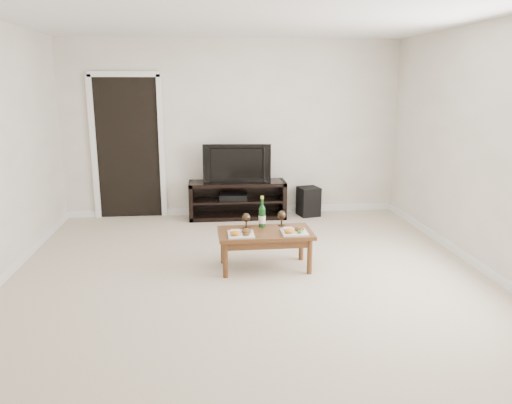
% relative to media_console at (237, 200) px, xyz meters
% --- Properties ---
extents(floor, '(5.50, 5.50, 0.00)m').
position_rel_media_console_xyz_m(floor, '(-0.04, -2.50, -0.28)').
color(floor, '#BDAD98').
rests_on(floor, ground).
extents(back_wall, '(5.00, 0.04, 2.60)m').
position_rel_media_console_xyz_m(back_wall, '(-0.04, 0.27, 1.02)').
color(back_wall, white).
rests_on(back_wall, ground).
extents(ceiling, '(5.00, 5.50, 0.04)m').
position_rel_media_console_xyz_m(ceiling, '(-0.04, -2.50, 2.35)').
color(ceiling, white).
rests_on(ceiling, back_wall).
extents(doorway, '(0.90, 0.02, 2.05)m').
position_rel_media_console_xyz_m(doorway, '(-1.59, 0.24, 0.75)').
color(doorway, black).
rests_on(doorway, ground).
extents(media_console, '(1.43, 0.45, 0.55)m').
position_rel_media_console_xyz_m(media_console, '(0.00, 0.00, 0.00)').
color(media_console, black).
rests_on(media_console, ground).
extents(television, '(0.99, 0.21, 0.57)m').
position_rel_media_console_xyz_m(television, '(0.00, 0.00, 0.56)').
color(television, black).
rests_on(television, media_console).
extents(av_receiver, '(0.43, 0.33, 0.08)m').
position_rel_media_console_xyz_m(av_receiver, '(-0.06, -0.01, 0.05)').
color(av_receiver, black).
rests_on(av_receiver, media_console).
extents(subwoofer, '(0.35, 0.35, 0.44)m').
position_rel_media_console_xyz_m(subwoofer, '(1.08, 0.01, -0.06)').
color(subwoofer, black).
rests_on(subwoofer, ground).
extents(coffee_table, '(1.02, 0.57, 0.42)m').
position_rel_media_console_xyz_m(coffee_table, '(0.16, -2.12, -0.07)').
color(coffee_table, brown).
rests_on(coffee_table, ground).
extents(plate_left, '(0.27, 0.27, 0.07)m').
position_rel_media_console_xyz_m(plate_left, '(-0.11, -2.23, 0.18)').
color(plate_left, white).
rests_on(plate_left, coffee_table).
extents(plate_right, '(0.27, 0.27, 0.07)m').
position_rel_media_console_xyz_m(plate_right, '(0.46, -2.21, 0.18)').
color(plate_right, white).
rests_on(plate_right, coffee_table).
extents(wine_bottle, '(0.07, 0.07, 0.35)m').
position_rel_media_console_xyz_m(wine_bottle, '(0.15, -1.95, 0.32)').
color(wine_bottle, '#0F3A14').
rests_on(wine_bottle, coffee_table).
extents(goblet_left, '(0.09, 0.09, 0.17)m').
position_rel_media_console_xyz_m(goblet_left, '(-0.03, -1.98, 0.23)').
color(goblet_left, '#34281C').
rests_on(goblet_left, coffee_table).
extents(goblet_right, '(0.09, 0.09, 0.17)m').
position_rel_media_console_xyz_m(goblet_right, '(0.37, -1.91, 0.23)').
color(goblet_right, '#34281C').
rests_on(goblet_right, coffee_table).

